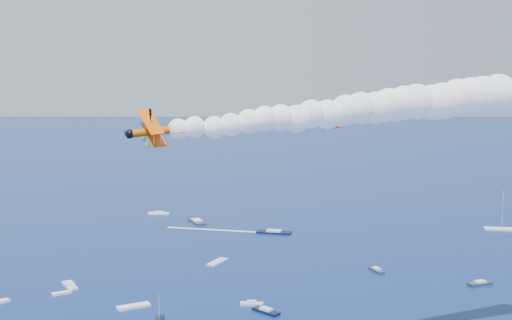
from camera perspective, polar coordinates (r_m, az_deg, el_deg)
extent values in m
cube|color=black|center=(265.55, 1.56, -6.24)|extent=(14.46, 9.24, 0.70)
cube|color=white|center=(288.90, 20.41, -5.59)|extent=(14.46, 8.24, 0.70)
cube|color=silver|center=(224.81, -3.34, -8.77)|extent=(8.18, 9.76, 0.70)
cube|color=#2C323B|center=(213.35, 18.73, -10.05)|extent=(8.07, 4.00, 0.70)
cube|color=black|center=(175.98, -8.34, -13.49)|extent=(2.68, 6.09, 0.70)
cube|color=white|center=(202.07, -16.41, -10.94)|extent=(5.80, 3.80, 0.70)
cube|color=silver|center=(208.04, -15.76, -10.38)|extent=(5.94, 9.50, 0.70)
cube|color=#323743|center=(285.89, -5.12, -5.29)|extent=(7.27, 13.68, 0.70)
cube|color=#323943|center=(218.87, 10.35, -9.33)|extent=(3.63, 6.94, 0.70)
cube|color=white|center=(303.97, -8.37, -4.58)|extent=(10.09, 5.23, 0.70)
cube|color=silver|center=(185.50, -0.38, -12.30)|extent=(6.59, 3.49, 0.70)
cube|color=black|center=(180.19, 0.87, -12.90)|extent=(7.03, 7.91, 0.70)
cube|color=white|center=(186.72, -10.52, -12.29)|extent=(9.39, 5.51, 0.70)
cube|color=white|center=(271.82, -3.83, -6.01)|extent=(36.01, 16.00, 0.04)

